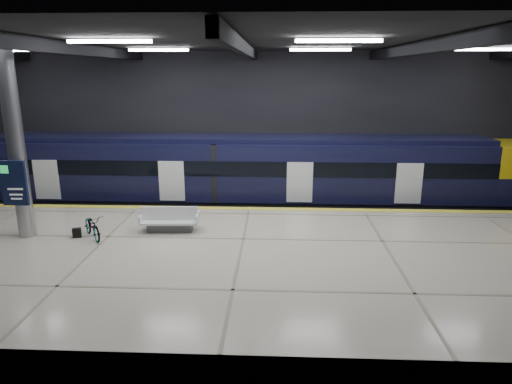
{
  "coord_description": "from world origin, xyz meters",
  "views": [
    {
      "loc": [
        1.17,
        -16.52,
        7.0
      ],
      "look_at": [
        0.35,
        1.5,
        2.2
      ],
      "focal_mm": 32.0,
      "sensor_mm": 36.0,
      "label": 1
    }
  ],
  "objects": [
    {
      "name": "train",
      "position": [
        1.06,
        5.5,
        2.06
      ],
      "size": [
        29.4,
        2.84,
        3.79
      ],
      "color": "black",
      "rests_on": "ground"
    },
    {
      "name": "safety_strip",
      "position": [
        0.0,
        2.75,
        1.11
      ],
      "size": [
        30.0,
        0.4,
        0.01
      ],
      "primitive_type": "cube",
      "color": "yellow",
      "rests_on": "platform"
    },
    {
      "name": "room_shell",
      "position": [
        -0.0,
        0.0,
        5.72
      ],
      "size": [
        30.1,
        16.1,
        8.05
      ],
      "color": "black",
      "rests_on": "ground"
    },
    {
      "name": "bench",
      "position": [
        -2.83,
        -0.28,
        1.44
      ],
      "size": [
        2.23,
        1.03,
        0.96
      ],
      "rotation": [
        0.0,
        0.0,
        0.06
      ],
      "color": "#595B60",
      "rests_on": "platform"
    },
    {
      "name": "info_column",
      "position": [
        -8.0,
        -1.03,
        4.46
      ],
      "size": [
        0.9,
        0.78,
        6.9
      ],
      "color": "#9EA0A5",
      "rests_on": "platform"
    },
    {
      "name": "platform",
      "position": [
        0.0,
        -2.5,
        0.55
      ],
      "size": [
        30.0,
        11.0,
        1.1
      ],
      "primitive_type": "cube",
      "color": "beige",
      "rests_on": "ground"
    },
    {
      "name": "bicycle",
      "position": [
        -5.49,
        -1.12,
        1.55
      ],
      "size": [
        1.52,
        1.73,
        0.9
      ],
      "primitive_type": "imported",
      "rotation": [
        0.0,
        0.0,
        0.65
      ],
      "color": "#99999E",
      "rests_on": "platform"
    },
    {
      "name": "rails",
      "position": [
        0.0,
        5.5,
        0.08
      ],
      "size": [
        30.0,
        1.52,
        0.16
      ],
      "color": "gray",
      "rests_on": "ground"
    },
    {
      "name": "pannier_bag",
      "position": [
        -6.09,
        -1.12,
        1.28
      ],
      "size": [
        0.34,
        0.26,
        0.35
      ],
      "primitive_type": "cube",
      "rotation": [
        0.0,
        0.0,
        0.3
      ],
      "color": "black",
      "rests_on": "platform"
    },
    {
      "name": "ground",
      "position": [
        0.0,
        0.0,
        0.0
      ],
      "size": [
        30.0,
        30.0,
        0.0
      ],
      "primitive_type": "plane",
      "color": "black",
      "rests_on": "ground"
    }
  ]
}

